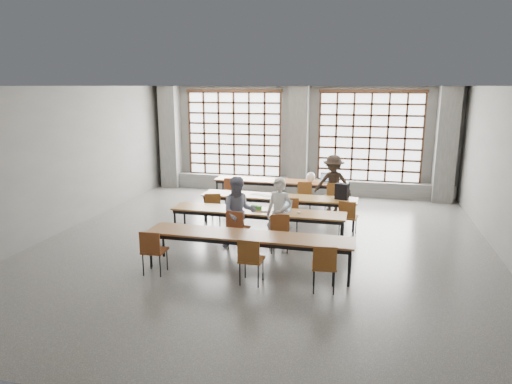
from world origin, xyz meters
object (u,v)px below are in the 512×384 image
Objects in this scene: student_female at (239,212)px; chair_mid_centre at (290,211)px; student_back at (333,184)px; plastic_bag at (311,177)px; red_pouch at (155,248)px; chair_near_left at (153,248)px; chair_near_mid at (250,257)px; chair_back_left at (231,189)px; desk_row_a at (281,183)px; chair_mid_left at (213,206)px; chair_near_right at (324,263)px; laptop_front at (283,208)px; desk_row_d at (248,238)px; backpack at (342,191)px; mouse at (299,212)px; laptop_back at (326,180)px; chair_front_left at (237,225)px; chair_front_right at (279,229)px; desk_row_c at (258,213)px; chair_back_right at (333,194)px; desk_row_b at (279,199)px; chair_mid_right at (348,214)px; phone at (264,212)px.

chair_mid_centre is at bearing 35.84° from student_female.
student_back reaches higher than plastic_bag.
red_pouch is (-2.94, -5.24, -0.31)m from student_back.
chair_near_left is 1.00× the size of chair_near_mid.
chair_back_left is 3.08× the size of plastic_bag.
student_female reaches higher than desk_row_a.
chair_near_right is (3.12, -3.21, 0.00)m from chair_mid_left.
chair_near_right is 2.74m from laptop_front.
backpack is (1.56, 3.25, 0.27)m from desk_row_d.
chair_near_right reaches higher than mouse.
desk_row_a is at bearing -176.82° from plastic_bag.
chair_front_left is at bearing -110.17° from laptop_back.
chair_near_left is 3.37m from mouse.
chair_mid_left is 4.47m from chair_near_right.
desk_row_a is at bearing 64.42° from chair_mid_left.
laptop_back is (2.73, 0.74, 0.25)m from chair_back_left.
laptop_front is at bearing 39.65° from chair_front_left.
desk_row_d is at bearing -86.17° from student_female.
student_back reaches higher than chair_front_left.
student_female is at bearing 172.27° from chair_front_right.
chair_near_mid is at bearing -79.51° from desk_row_c.
chair_mid_centre is 2.40× the size of laptop_back.
plastic_bag is (-0.72, 0.68, 0.34)m from chair_back_right.
desk_row_a is 1.36m from laptop_back.
laptop_back is 2.13m from backpack.
chair_near_mid reaches higher than desk_row_b.
mouse is (0.38, -0.12, -0.04)m from laptop_front.
chair_mid_centre is (-0.88, -1.99, 0.00)m from chair_back_right.
student_back is at bearing 2.42° from chair_back_left.
red_pouch is at bearing -162.07° from desk_row_d.
backpack is at bearing 29.74° from chair_mid_centre.
chair_back_right reaches higher than desk_row_b.
chair_near_left reaches higher than desk_row_b.
plastic_bag is (-0.97, 5.87, 0.34)m from chair_near_right.
chair_mid_left is 2.40× the size of laptop_back.
chair_mid_right is at bearing 27.39° from laptop_front.
laptop_back is (0.66, 3.46, 0.00)m from laptop_front.
desk_row_c is at bearing 63.68° from chair_front_left.
chair_mid_right is 1.62m from laptop_front.
chair_mid_centre is 1.38m from chair_mid_right.
chair_near_mid is (0.23, -3.83, -0.13)m from desk_row_b.
backpack is at bearing 44.92° from phone.
red_pouch is at bearing -113.93° from desk_row_b.
laptop_back is 0.92× the size of backpack.
desk_row_b is at bearing 105.17° from laptop_front.
chair_near_right is at bearing -22.60° from desk_row_d.
laptop_front is at bearing -93.36° from chair_mid_centre.
student_back is (0.86, 2.11, 0.28)m from chair_mid_centre.
desk_row_a is 3.64m from mouse.
desk_row_a is 1.00× the size of desk_row_b.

